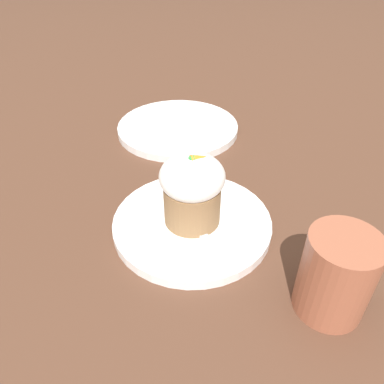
# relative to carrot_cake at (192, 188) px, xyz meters

# --- Properties ---
(ground_plane) EXTENTS (4.00, 4.00, 0.00)m
(ground_plane) POSITION_rel_carrot_cake_xyz_m (-0.00, -0.00, -0.07)
(ground_plane) COLOR #513323
(dessert_plate) EXTENTS (0.22, 0.22, 0.01)m
(dessert_plate) POSITION_rel_carrot_cake_xyz_m (-0.00, -0.00, -0.06)
(dessert_plate) COLOR white
(dessert_plate) RESTS_ON ground_plane
(carrot_cake) EXTENTS (0.09, 0.09, 0.11)m
(carrot_cake) POSITION_rel_carrot_cake_xyz_m (0.00, 0.00, 0.00)
(carrot_cake) COLOR olive
(carrot_cake) RESTS_ON dessert_plate
(spoon) EXTENTS (0.07, 0.12, 0.01)m
(spoon) POSITION_rel_carrot_cake_xyz_m (-0.01, -0.01, -0.05)
(spoon) COLOR silver
(spoon) RESTS_ON dessert_plate
(coffee_cup) EXTENTS (0.11, 0.08, 0.10)m
(coffee_cup) POSITION_rel_carrot_cake_xyz_m (0.10, -0.18, -0.02)
(coffee_cup) COLOR #9E563D
(coffee_cup) RESTS_ON ground_plane
(side_plate) EXTENTS (0.24, 0.24, 0.01)m
(side_plate) POSITION_rel_carrot_cake_xyz_m (0.07, 0.28, -0.06)
(side_plate) COLOR white
(side_plate) RESTS_ON ground_plane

